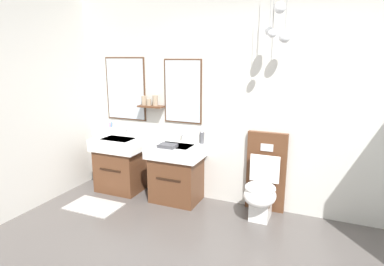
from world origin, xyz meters
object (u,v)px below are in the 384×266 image
Objects in this scene: vanity_sink_left at (120,163)px; vanity_sink_right at (177,171)px; toothbrush_cup at (111,130)px; toilet at (263,186)px; folded_hand_towel at (168,146)px; soap_dispenser at (202,138)px.

vanity_sink_right is at bearing 0.00° from vanity_sink_left.
toothbrush_cup is (-0.27, 0.18, 0.42)m from vanity_sink_left.
toothbrush_cup is at bearing 171.16° from vanity_sink_right.
toilet reaches higher than vanity_sink_right.
vanity_sink_right is (0.89, 0.00, 0.00)m from vanity_sink_left.
toilet is (1.14, 0.02, -0.03)m from vanity_sink_right.
toothbrush_cup is at bearing 163.11° from folded_hand_towel.
vanity_sink_left is 4.17× the size of soap_dispenser.
vanity_sink_right is 1.14m from toilet.
soap_dispenser is (1.18, 0.19, 0.44)m from vanity_sink_left.
toilet is 1.26m from folded_hand_towel.
soap_dispenser is at bearing 168.71° from toilet.
toothbrush_cup is at bearing 146.33° from vanity_sink_left.
vanity_sink_left is at bearing 180.00° from vanity_sink_right.
vanity_sink_right is at bearing 76.00° from folded_hand_towel.
folded_hand_towel is at bearing -171.27° from toilet.
vanity_sink_right is 0.42m from folded_hand_towel.
soap_dispenser is at bearing 47.52° from folded_hand_towel.
toilet reaches higher than toothbrush_cup.
vanity_sink_left is at bearing -170.74° from soap_dispenser.
folded_hand_towel is (1.12, -0.34, -0.03)m from toothbrush_cup.
vanity_sink_left is 1.00× the size of vanity_sink_right.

